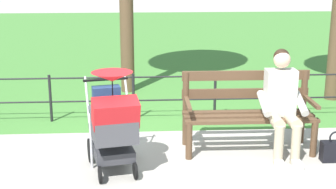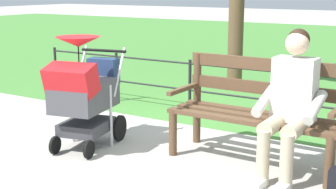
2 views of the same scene
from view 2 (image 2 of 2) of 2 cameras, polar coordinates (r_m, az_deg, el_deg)
ground_plane at (r=4.95m, az=1.13°, el=-6.40°), size 60.00×60.00×0.00m
park_bench at (r=4.56m, az=10.74°, el=-1.41°), size 1.61×0.62×0.96m
person_on_bench at (r=4.21m, az=14.29°, el=-0.66°), size 0.53×0.74×1.28m
stroller at (r=4.89m, az=-9.95°, el=0.38°), size 0.66×0.96×1.15m
park_fence at (r=5.98m, az=7.64°, el=0.94°), size 6.04×0.04×0.70m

